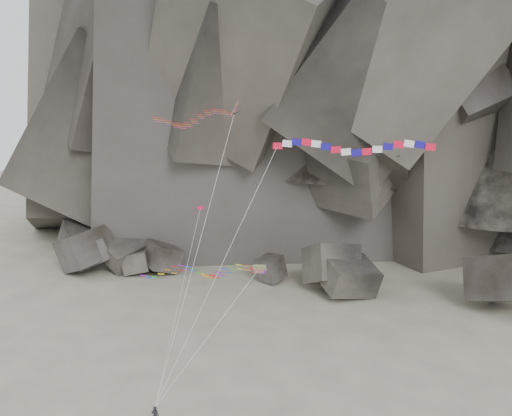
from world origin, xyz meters
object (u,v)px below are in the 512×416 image
(parafoil_kite, at_px, (195,271))
(banner_kite, at_px, (351,147))
(delta_kite, at_px, (189,118))
(kite_flyer, at_px, (155,414))
(pennant_kite, at_px, (190,252))

(parafoil_kite, bearing_deg, banner_kite, 2.85)
(delta_kite, xyz_separation_m, parafoil_kite, (-0.13, 0.92, -14.46))
(delta_kite, bearing_deg, parafoil_kite, 99.18)
(delta_kite, relative_size, parafoil_kite, 1.90)
(banner_kite, bearing_deg, parafoil_kite, 169.28)
(delta_kite, height_order, banner_kite, delta_kite)
(kite_flyer, bearing_deg, pennant_kite, -113.32)
(parafoil_kite, bearing_deg, pennant_kite, -63.05)
(pennant_kite, bearing_deg, banner_kite, -23.93)
(kite_flyer, xyz_separation_m, banner_kite, (14.67, 7.46, 21.99))
(banner_kite, height_order, pennant_kite, banner_kite)
(kite_flyer, bearing_deg, banner_kite, -164.50)
(kite_flyer, height_order, delta_kite, delta_kite)
(banner_kite, relative_size, parafoil_kite, 1.66)
(kite_flyer, relative_size, delta_kite, 0.08)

